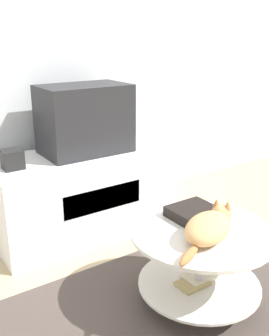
{
  "coord_description": "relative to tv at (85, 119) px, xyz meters",
  "views": [
    {
      "loc": [
        -1.12,
        -1.2,
        1.33
      ],
      "look_at": [
        0.06,
        0.54,
        0.61
      ],
      "focal_mm": 42.0,
      "sensor_mm": 36.0,
      "label": 1
    }
  ],
  "objects": [
    {
      "name": "ground_plane",
      "position": [
        -0.06,
        -1.13,
        -0.78
      ],
      "size": [
        12.0,
        12.0,
        0.0
      ],
      "primitive_type": "plane",
      "color": "tan"
    },
    {
      "name": "wall_back",
      "position": [
        -0.06,
        0.35,
        0.52
      ],
      "size": [
        8.0,
        0.05,
        2.6
      ],
      "color": "silver",
      "rests_on": "ground_plane"
    },
    {
      "name": "rug",
      "position": [
        -0.06,
        -1.13,
        -0.77
      ],
      "size": [
        1.9,
        1.19,
        0.02
      ],
      "color": "#4C423D",
      "rests_on": "ground_plane"
    },
    {
      "name": "tv_stand",
      "position": [
        -0.07,
        -0.04,
        -0.51
      ],
      "size": [
        1.23,
        0.6,
        0.55
      ],
      "color": "white",
      "rests_on": "ground_plane"
    },
    {
      "name": "tv",
      "position": [
        0.0,
        0.0,
        0.0
      ],
      "size": [
        0.58,
        0.37,
        0.46
      ],
      "color": "#232326",
      "rests_on": "tv_stand"
    },
    {
      "name": "speaker",
      "position": [
        -0.53,
        -0.06,
        -0.17
      ],
      "size": [
        0.12,
        0.12,
        0.12
      ],
      "color": "black",
      "rests_on": "tv_stand"
    },
    {
      "name": "coffee_table",
      "position": [
        0.04,
        -1.12,
        -0.5
      ],
      "size": [
        0.7,
        0.7,
        0.41
      ],
      "color": "#B2B2B7",
      "rests_on": "rug"
    },
    {
      "name": "dvd_box",
      "position": [
        0.09,
        -0.99,
        -0.32
      ],
      "size": [
        0.23,
        0.2,
        0.05
      ],
      "color": "black",
      "rests_on": "coffee_table"
    },
    {
      "name": "cat",
      "position": [
        0.01,
        -1.19,
        -0.29
      ],
      "size": [
        0.5,
        0.3,
        0.13
      ],
      "rotation": [
        0.0,
        0.0,
        0.43
      ],
      "color": "tan",
      "rests_on": "coffee_table"
    }
  ]
}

